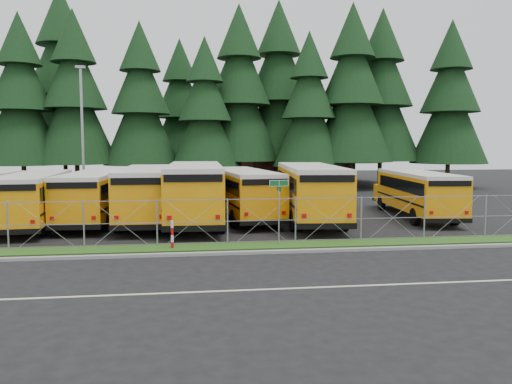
{
  "coord_description": "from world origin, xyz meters",
  "views": [
    {
      "loc": [
        -2.59,
        -22.3,
        4.27
      ],
      "look_at": [
        0.91,
        4.0,
        1.78
      ],
      "focal_mm": 35.0,
      "sensor_mm": 36.0,
      "label": 1
    }
  ],
  "objects_px": {
    "bus_2": "(96,197)",
    "bus_6": "(309,193)",
    "bus_5": "(243,194)",
    "light_standard": "(82,129)",
    "street_sign": "(279,198)",
    "striped_bollard": "(172,235)",
    "bus_1": "(36,200)",
    "bus_4": "(195,193)",
    "bus_east": "(416,195)",
    "bus_3": "(148,195)"
  },
  "relations": [
    {
      "from": "bus_1",
      "to": "bus_east",
      "type": "height_order",
      "value": "bus_1"
    },
    {
      "from": "bus_3",
      "to": "bus_4",
      "type": "relative_size",
      "value": 0.94
    },
    {
      "from": "street_sign",
      "to": "striped_bollard",
      "type": "xyz_separation_m",
      "value": [
        -4.48,
        -0.15,
        -1.43
      ]
    },
    {
      "from": "bus_3",
      "to": "bus_4",
      "type": "bearing_deg",
      "value": -11.15
    },
    {
      "from": "bus_4",
      "to": "bus_6",
      "type": "distance_m",
      "value": 6.39
    },
    {
      "from": "bus_4",
      "to": "bus_6",
      "type": "bearing_deg",
      "value": -0.75
    },
    {
      "from": "bus_6",
      "to": "bus_1",
      "type": "bearing_deg",
      "value": -175.0
    },
    {
      "from": "bus_5",
      "to": "bus_east",
      "type": "relative_size",
      "value": 1.05
    },
    {
      "from": "bus_5",
      "to": "bus_east",
      "type": "xyz_separation_m",
      "value": [
        10.25,
        -0.77,
        -0.07
      ]
    },
    {
      "from": "striped_bollard",
      "to": "bus_5",
      "type": "bearing_deg",
      "value": 65.18
    },
    {
      "from": "bus_4",
      "to": "bus_6",
      "type": "height_order",
      "value": "bus_4"
    },
    {
      "from": "bus_2",
      "to": "bus_6",
      "type": "xyz_separation_m",
      "value": [
        11.85,
        -0.99,
        0.18
      ]
    },
    {
      "from": "bus_2",
      "to": "bus_3",
      "type": "height_order",
      "value": "bus_3"
    },
    {
      "from": "bus_east",
      "to": "light_standard",
      "type": "xyz_separation_m",
      "value": [
        -21.22,
        11.12,
        4.14
      ]
    },
    {
      "from": "bus_4",
      "to": "bus_5",
      "type": "bearing_deg",
      "value": 22.75
    },
    {
      "from": "bus_2",
      "to": "bus_east",
      "type": "height_order",
      "value": "bus_2"
    },
    {
      "from": "bus_3",
      "to": "bus_5",
      "type": "xyz_separation_m",
      "value": [
        5.35,
        0.58,
        -0.09
      ]
    },
    {
      "from": "bus_2",
      "to": "striped_bollard",
      "type": "distance_m",
      "value": 9.05
    },
    {
      "from": "bus_5",
      "to": "bus_east",
      "type": "bearing_deg",
      "value": -10.8
    },
    {
      "from": "bus_3",
      "to": "street_sign",
      "type": "xyz_separation_m",
      "value": [
        6.05,
        -7.43,
        0.51
      ]
    },
    {
      "from": "striped_bollard",
      "to": "street_sign",
      "type": "bearing_deg",
      "value": 1.9
    },
    {
      "from": "bus_3",
      "to": "striped_bollard",
      "type": "height_order",
      "value": "bus_3"
    },
    {
      "from": "bus_4",
      "to": "bus_east",
      "type": "xyz_separation_m",
      "value": [
        13.0,
        0.31,
        -0.26
      ]
    },
    {
      "from": "bus_4",
      "to": "bus_5",
      "type": "relative_size",
      "value": 1.13
    },
    {
      "from": "bus_1",
      "to": "bus_2",
      "type": "distance_m",
      "value": 3.01
    },
    {
      "from": "bus_3",
      "to": "bus_4",
      "type": "distance_m",
      "value": 2.65
    },
    {
      "from": "light_standard",
      "to": "bus_1",
      "type": "bearing_deg",
      "value": -90.52
    },
    {
      "from": "bus_east",
      "to": "bus_6",
      "type": "bearing_deg",
      "value": -169.5
    },
    {
      "from": "bus_1",
      "to": "striped_bollard",
      "type": "xyz_separation_m",
      "value": [
        7.3,
        -6.91,
        -0.8
      ]
    },
    {
      "from": "bus_5",
      "to": "bus_east",
      "type": "distance_m",
      "value": 10.28
    },
    {
      "from": "bus_5",
      "to": "light_standard",
      "type": "distance_m",
      "value": 15.62
    },
    {
      "from": "bus_1",
      "to": "bus_3",
      "type": "xyz_separation_m",
      "value": [
        5.73,
        0.67,
        0.12
      ]
    },
    {
      "from": "street_sign",
      "to": "striped_bollard",
      "type": "distance_m",
      "value": 4.71
    },
    {
      "from": "bus_3",
      "to": "bus_1",
      "type": "bearing_deg",
      "value": -173.65
    },
    {
      "from": "bus_2",
      "to": "bus_6",
      "type": "bearing_deg",
      "value": -3.38
    },
    {
      "from": "bus_2",
      "to": "light_standard",
      "type": "relative_size",
      "value": 1.06
    },
    {
      "from": "street_sign",
      "to": "striped_bollard",
      "type": "height_order",
      "value": "street_sign"
    },
    {
      "from": "bus_3",
      "to": "bus_east",
      "type": "relative_size",
      "value": 1.12
    },
    {
      "from": "striped_bollard",
      "to": "light_standard",
      "type": "xyz_separation_m",
      "value": [
        -7.2,
        18.51,
        4.9
      ]
    },
    {
      "from": "bus_2",
      "to": "bus_3",
      "type": "xyz_separation_m",
      "value": [
        2.87,
        -0.26,
        0.12
      ]
    },
    {
      "from": "bus_2",
      "to": "bus_east",
      "type": "xyz_separation_m",
      "value": [
        18.47,
        -0.45,
        -0.04
      ]
    },
    {
      "from": "bus_1",
      "to": "street_sign",
      "type": "xyz_separation_m",
      "value": [
        11.78,
        -6.76,
        0.63
      ]
    },
    {
      "from": "street_sign",
      "to": "bus_1",
      "type": "bearing_deg",
      "value": 150.14
    },
    {
      "from": "bus_east",
      "to": "light_standard",
      "type": "height_order",
      "value": "light_standard"
    },
    {
      "from": "bus_3",
      "to": "light_standard",
      "type": "relative_size",
      "value": 1.14
    },
    {
      "from": "bus_east",
      "to": "striped_bollard",
      "type": "distance_m",
      "value": 15.87
    },
    {
      "from": "bus_4",
      "to": "bus_5",
      "type": "height_order",
      "value": "bus_4"
    },
    {
      "from": "bus_3",
      "to": "street_sign",
      "type": "distance_m",
      "value": 9.6
    },
    {
      "from": "light_standard",
      "to": "bus_6",
      "type": "bearing_deg",
      "value": -38.59
    },
    {
      "from": "bus_2",
      "to": "bus_east",
      "type": "distance_m",
      "value": 18.47
    }
  ]
}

